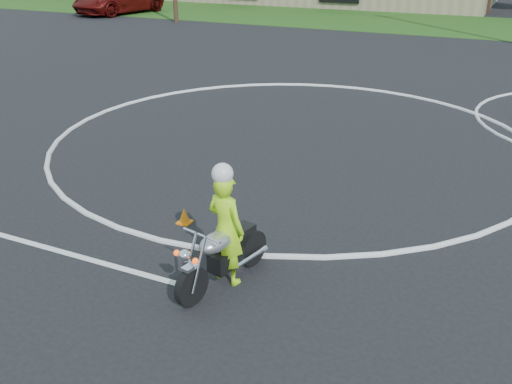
% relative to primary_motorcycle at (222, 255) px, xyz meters
% --- Properties ---
extents(ground, '(120.00, 120.00, 0.00)m').
position_rel_primary_motorcycle_xyz_m(ground, '(-1.58, 3.70, -0.50)').
color(ground, black).
rests_on(ground, ground).
extents(grass_strip, '(120.00, 10.00, 0.02)m').
position_rel_primary_motorcycle_xyz_m(grass_strip, '(-1.58, 30.70, -0.49)').
color(grass_strip, '#1E4714').
rests_on(grass_strip, ground).
extents(course_markings, '(19.05, 19.05, 0.12)m').
position_rel_primary_motorcycle_xyz_m(course_markings, '(0.59, 8.05, -0.49)').
color(course_markings, silver).
rests_on(course_markings, ground).
extents(primary_motorcycle, '(0.80, 1.92, 1.02)m').
position_rel_primary_motorcycle_xyz_m(primary_motorcycle, '(0.00, 0.00, 0.00)').
color(primary_motorcycle, black).
rests_on(primary_motorcycle, ground).
extents(rider_primary_grp, '(0.70, 0.54, 1.90)m').
position_rel_primary_motorcycle_xyz_m(rider_primary_grp, '(0.00, 0.13, 0.42)').
color(rider_primary_grp, '#B2FD1A').
rests_on(rider_primary_grp, ground).
extents(pickup_grp, '(4.15, 7.01, 1.83)m').
position_rel_primary_motorcycle_xyz_m(pickup_grp, '(-22.73, 26.95, 0.42)').
color(pickup_grp, '#550B09').
rests_on(pickup_grp, ground).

